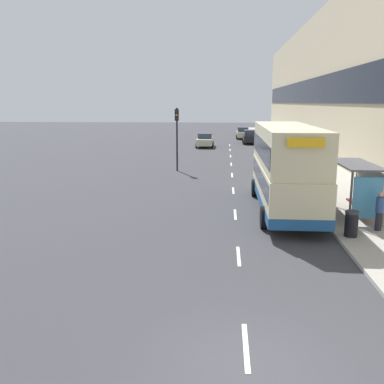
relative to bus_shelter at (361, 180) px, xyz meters
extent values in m
plane|color=#38383D|center=(-5.77, -12.12, -1.88)|extent=(220.00, 220.00, 0.00)
cube|color=#A39E93|center=(0.73, 26.38, -1.81)|extent=(5.00, 93.00, 0.14)
cube|color=#C6B793|center=(4.73, 26.38, 5.56)|extent=(3.00, 93.00, 14.87)
cube|color=black|center=(3.19, 26.38, 4.82)|extent=(0.12, 89.28, 2.68)
cube|color=silver|center=(-5.77, -11.30, -1.87)|extent=(0.12, 2.00, 0.01)
cube|color=silver|center=(-5.77, -5.45, -1.87)|extent=(0.12, 2.00, 0.01)
cube|color=silver|center=(-5.77, 0.39, -1.87)|extent=(0.12, 2.00, 0.01)
cube|color=silver|center=(-5.77, 6.24, -1.87)|extent=(0.12, 2.00, 0.01)
cube|color=silver|center=(-5.77, 12.08, -1.87)|extent=(0.12, 2.00, 0.01)
cube|color=silver|center=(-5.77, 17.93, -1.87)|extent=(0.12, 2.00, 0.01)
cube|color=silver|center=(-5.77, 23.77, -1.87)|extent=(0.12, 2.00, 0.01)
cube|color=silver|center=(-5.77, 29.62, -1.87)|extent=(0.12, 2.00, 0.01)
cube|color=silver|center=(-5.77, 35.46, -1.87)|extent=(0.12, 2.00, 0.01)
cube|color=#4C4C51|center=(-0.17, 0.35, 0.70)|extent=(1.60, 4.20, 0.08)
cylinder|color=#4C4C51|center=(-0.87, -1.65, -0.54)|extent=(0.10, 0.10, 2.40)
cylinder|color=#4C4C51|center=(-0.87, 2.35, -0.54)|extent=(0.10, 0.10, 2.40)
cylinder|color=#4C4C51|center=(0.53, -1.65, -0.54)|extent=(0.10, 0.10, 2.40)
cylinder|color=#4C4C51|center=(0.53, 2.35, -0.54)|extent=(0.10, 0.10, 2.40)
cube|color=#99A8B2|center=(0.50, 0.35, -0.42)|extent=(0.04, 3.68, 1.92)
cube|color=#3F8CBF|center=(-0.17, -1.59, -0.49)|extent=(1.19, 0.10, 1.82)
cube|color=maroon|center=(0.07, 0.35, -1.29)|extent=(0.36, 2.80, 0.08)
cube|color=beige|center=(-3.30, 1.29, -0.45)|extent=(2.55, 10.14, 1.85)
cube|color=beige|center=(-3.30, 1.29, 1.45)|extent=(2.50, 9.84, 1.95)
cube|color=#1E518C|center=(-3.30, 1.29, -1.15)|extent=(2.58, 10.19, 0.45)
cube|color=#2D3847|center=(-3.30, 1.29, -0.08)|extent=(2.58, 9.53, 0.81)
cube|color=#2D3847|center=(-3.30, 1.29, 1.35)|extent=(2.55, 9.53, 0.94)
cube|color=yellow|center=(-3.30, -3.76, 2.07)|extent=(1.40, 0.08, 0.36)
cylinder|color=black|center=(-4.57, 4.74, -1.38)|extent=(0.30, 1.00, 1.00)
cylinder|color=black|center=(-2.02, 4.74, -1.38)|extent=(0.30, 1.00, 1.00)
cylinder|color=black|center=(-4.57, -1.86, -1.38)|extent=(0.30, 1.00, 1.00)
cylinder|color=black|center=(-2.02, -1.86, -1.38)|extent=(0.30, 1.00, 1.00)
cube|color=black|center=(-2.99, 37.56, -1.15)|extent=(1.89, 4.16, 0.85)
cube|color=#2D3847|center=(-2.99, 37.35, -0.39)|extent=(1.66, 2.00, 0.69)
cylinder|color=black|center=(-3.94, 38.85, -1.58)|extent=(0.20, 0.60, 0.60)
cylinder|color=black|center=(-2.05, 38.85, -1.58)|extent=(0.20, 0.60, 0.60)
cylinder|color=black|center=(-3.94, 36.27, -1.58)|extent=(0.20, 0.60, 0.60)
cylinder|color=black|center=(-2.05, 36.27, -1.58)|extent=(0.20, 0.60, 0.60)
cube|color=#B7B799|center=(-8.86, 32.73, -1.19)|extent=(1.90, 4.54, 0.77)
cube|color=#2D3847|center=(-8.86, 32.96, -0.50)|extent=(1.67, 2.18, 0.63)
cylinder|color=black|center=(-7.91, 31.32, -1.58)|extent=(0.20, 0.60, 0.60)
cylinder|color=black|center=(-9.81, 31.32, -1.58)|extent=(0.20, 0.60, 0.60)
cylinder|color=black|center=(-7.91, 34.14, -1.58)|extent=(0.20, 0.60, 0.60)
cylinder|color=black|center=(-9.81, 34.14, -1.58)|extent=(0.20, 0.60, 0.60)
cube|color=#B7B799|center=(-3.73, 45.31, -1.17)|extent=(1.76, 4.47, 0.81)
cube|color=#2D3847|center=(-3.73, 45.09, -0.44)|extent=(1.55, 2.14, 0.66)
cylinder|color=black|center=(-4.61, 46.70, -1.58)|extent=(0.20, 0.60, 0.60)
cylinder|color=black|center=(-2.85, 46.70, -1.58)|extent=(0.20, 0.60, 0.60)
cylinder|color=black|center=(-4.61, 43.93, -1.58)|extent=(0.20, 0.60, 0.60)
cylinder|color=black|center=(-2.85, 43.93, -1.58)|extent=(0.20, 0.60, 0.60)
cylinder|color=#23232D|center=(0.72, 1.81, -1.30)|extent=(0.30, 0.30, 0.88)
cylinder|color=#4C4C51|center=(0.72, 1.81, -0.49)|extent=(0.37, 0.37, 0.73)
sphere|color=tan|center=(0.72, 1.81, -0.01)|extent=(0.24, 0.24, 0.24)
cylinder|color=#23232D|center=(-1.29, 0.72, -1.32)|extent=(0.28, 0.28, 0.83)
cylinder|color=#997F51|center=(-1.29, 0.72, -0.57)|extent=(0.34, 0.34, 0.69)
sphere|color=tan|center=(-1.29, 0.72, -0.11)|extent=(0.22, 0.22, 0.22)
cylinder|color=#23232D|center=(0.16, -2.24, -1.34)|extent=(0.27, 0.27, 0.78)
cylinder|color=navy|center=(0.16, -2.24, -0.63)|extent=(0.33, 0.33, 0.65)
sphere|color=tan|center=(0.16, -2.24, -0.19)|extent=(0.21, 0.21, 0.21)
cylinder|color=black|center=(-1.22, -3.19, -1.26)|extent=(0.52, 0.52, 0.95)
cylinder|color=#2D2D33|center=(-1.22, -3.19, -0.74)|extent=(0.55, 0.55, 0.10)
cylinder|color=black|center=(-10.17, 13.88, 0.63)|extent=(0.14, 0.14, 5.00)
cube|color=black|center=(-10.17, 13.83, 2.58)|extent=(0.30, 0.24, 0.90)
sphere|color=#2D2D2D|center=(-10.17, 13.71, 2.85)|extent=(0.16, 0.16, 0.16)
sphere|color=#F2A519|center=(-10.17, 13.71, 2.58)|extent=(0.16, 0.16, 0.16)
sphere|color=#2D2D2D|center=(-10.17, 13.71, 2.31)|extent=(0.16, 0.16, 0.16)
camera|label=1|loc=(-6.31, -20.12, 3.56)|focal=40.00mm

